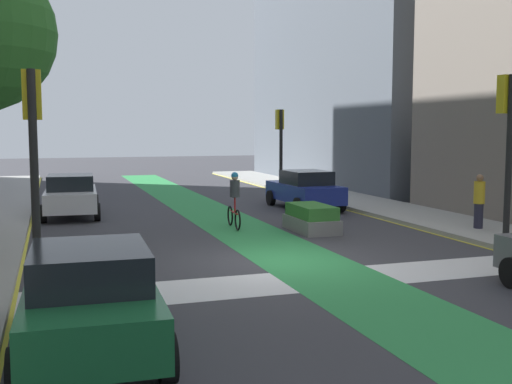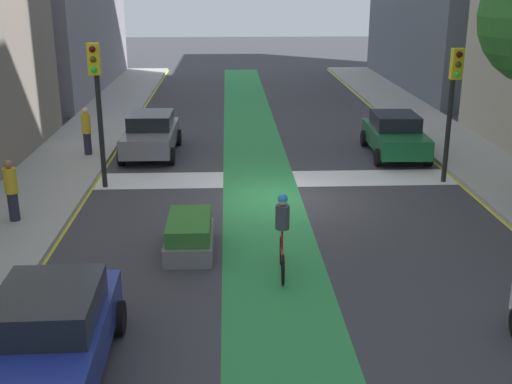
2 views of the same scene
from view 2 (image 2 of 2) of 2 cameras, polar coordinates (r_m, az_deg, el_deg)
ground_plane at (r=19.58m, az=2.23°, el=-0.55°), size 120.00×120.00×0.00m
bike_lane_paint at (r=19.54m, az=0.56°, el=-0.56°), size 2.40×60.00×0.01m
crosswalk_band at (r=21.48m, az=1.79°, el=1.18°), size 12.00×1.80×0.01m
curb_stripe_left at (r=20.94m, az=18.82°, el=-0.27°), size 0.16×60.00×0.01m
sidewalk_right at (r=20.37m, az=-19.30°, el=-0.63°), size 3.00×60.00×0.15m
curb_stripe_right at (r=20.01m, az=-15.16°, el=-0.77°), size 0.16×60.00×0.01m
traffic_signal_near_right at (r=20.39m, az=-14.01°, el=8.94°), size 0.35×0.52×4.57m
traffic_signal_near_left at (r=21.31m, az=17.19°, el=8.67°), size 0.35×0.52×4.36m
car_green_left_near at (r=24.84m, az=12.30°, el=5.03°), size 2.14×4.26×1.57m
car_blue_right_far at (r=11.20m, az=-18.01°, el=-12.20°), size 2.10×4.24×1.57m
car_grey_right_near at (r=24.72m, az=-9.36°, el=5.14°), size 2.07×4.22×1.57m
cyclist_in_lane at (r=14.33m, az=2.36°, el=-3.63°), size 0.32×1.73×1.86m
pedestrian_sidewalk_right_a at (r=18.28m, az=-20.97°, el=0.17°), size 0.34×0.34×1.69m
pedestrian_sidewalk_right_b at (r=24.60m, az=-14.88°, el=5.32°), size 0.34×0.34×1.77m
median_planter at (r=15.75m, az=-5.96°, el=-3.87°), size 1.15×2.20×0.85m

